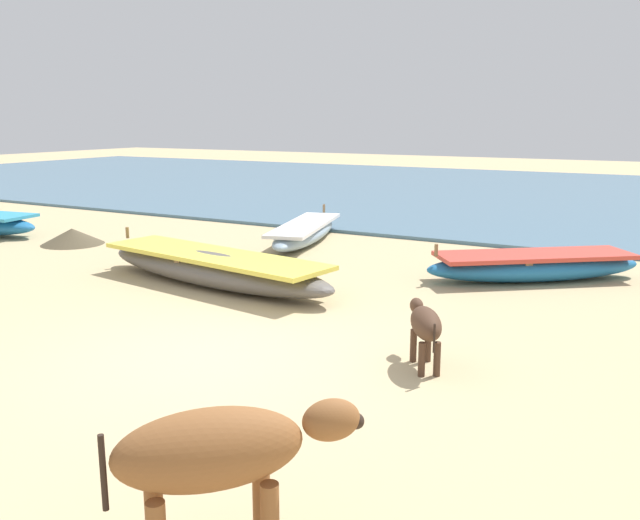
% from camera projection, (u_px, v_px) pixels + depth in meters
% --- Properties ---
extents(ground, '(80.00, 80.00, 0.00)m').
position_uv_depth(ground, '(213.00, 356.00, 7.58)').
color(ground, tan).
extents(sea_water, '(60.00, 20.00, 0.08)m').
position_uv_depth(sea_water, '(538.00, 195.00, 22.95)').
color(sea_water, slate).
rests_on(sea_water, ground).
extents(fishing_boat_0, '(3.49, 3.00, 0.66)m').
position_uv_depth(fishing_boat_0, '(534.00, 265.00, 11.03)').
color(fishing_boat_0, '#1E669E').
rests_on(fishing_boat_0, ground).
extents(fishing_boat_2, '(4.94, 1.80, 0.72)m').
position_uv_depth(fishing_boat_2, '(213.00, 268.00, 10.73)').
color(fishing_boat_2, '#5B5651').
rests_on(fishing_boat_2, ground).
extents(fishing_boat_4, '(1.79, 3.89, 0.61)m').
position_uv_depth(fishing_boat_4, '(305.00, 232.00, 14.43)').
color(fishing_boat_4, '#8CA5B7').
rests_on(fishing_boat_4, ground).
extents(cow_adult_brown, '(1.27, 1.30, 1.01)m').
position_uv_depth(cow_adult_brown, '(219.00, 454.00, 3.89)').
color(cow_adult_brown, brown).
rests_on(cow_adult_brown, ground).
extents(calf_far_dark, '(0.72, 0.95, 0.67)m').
position_uv_depth(calf_far_dark, '(425.00, 325.00, 7.12)').
color(calf_far_dark, '#4C3323').
rests_on(calf_far_dark, ground).
extents(debris_pile_0, '(1.85, 1.85, 0.34)m').
position_uv_depth(debris_pile_0, '(72.00, 236.00, 14.22)').
color(debris_pile_0, brown).
rests_on(debris_pile_0, ground).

